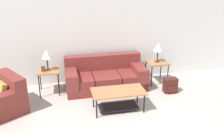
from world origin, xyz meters
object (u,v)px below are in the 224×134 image
object	(u,v)px
backpack	(170,85)
table_lamp_left	(47,55)
side_table_left	(48,72)
side_table_right	(157,64)
coffee_table	(118,96)
table_lamp_right	(158,48)
couch	(105,77)

from	to	relation	value
backpack	table_lamp_left	bearing A→B (deg)	167.96
side_table_left	side_table_right	xyz separation A→B (m)	(2.85, 0.00, 0.00)
coffee_table	table_lamp_right	xyz separation A→B (m)	(1.37, 1.20, 0.66)
coffee_table	backpack	bearing A→B (deg)	20.82
side_table_right	table_lamp_right	world-z (taller)	table_lamp_right
couch	side_table_right	bearing A→B (deg)	-0.25
couch	table_lamp_left	size ratio (longest dim) A/B	3.96
table_lamp_right	couch	bearing A→B (deg)	179.75
side_table_left	table_lamp_right	distance (m)	2.88
coffee_table	table_lamp_left	distance (m)	2.02
couch	table_lamp_right	xyz separation A→B (m)	(1.42, -0.01, 0.71)
couch	side_table_left	distance (m)	1.45
side_table_left	backpack	distance (m)	3.06
side_table_left	table_lamp_left	size ratio (longest dim) A/B	1.19
coffee_table	backpack	world-z (taller)	coffee_table
table_lamp_right	backpack	bearing A→B (deg)	-78.65
couch	coffee_table	distance (m)	1.21
couch	backpack	size ratio (longest dim) A/B	5.45
couch	side_table_right	xyz separation A→B (m)	(1.42, -0.01, 0.26)
side_table_right	backpack	size ratio (longest dim) A/B	1.64
side_table_right	table_lamp_right	distance (m)	0.45
side_table_right	couch	bearing A→B (deg)	179.75
coffee_table	side_table_left	size ratio (longest dim) A/B	1.88
coffee_table	table_lamp_right	bearing A→B (deg)	41.34
backpack	couch	bearing A→B (deg)	157.56
side_table_left	backpack	size ratio (longest dim) A/B	1.64
side_table_right	table_lamp_left	size ratio (longest dim) A/B	1.19
coffee_table	table_lamp_left	world-z (taller)	table_lamp_left
table_lamp_left	side_table_right	bearing A→B (deg)	-0.00
table_lamp_left	backpack	size ratio (longest dim) A/B	1.38
table_lamp_left	table_lamp_right	world-z (taller)	same
table_lamp_left	table_lamp_right	size ratio (longest dim) A/B	1.00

